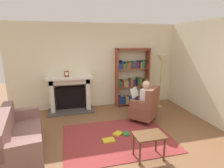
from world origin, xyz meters
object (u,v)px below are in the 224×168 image
(bookshelf, at_px, (132,79))
(mantel_clock, at_px, (67,74))
(fireplace, at_px, (70,92))
(seated_reader, at_px, (142,99))
(side_table, at_px, (149,138))
(floor_lamp, at_px, (161,63))
(sofa_floral, at_px, (19,139))
(armchair_reading, at_px, (146,107))

(bookshelf, bearing_deg, mantel_clock, -176.37)
(fireplace, relative_size, bookshelf, 0.72)
(seated_reader, bearing_deg, side_table, 27.63)
(floor_lamp, bearing_deg, fireplace, 171.84)
(fireplace, bearing_deg, side_table, -64.93)
(sofa_floral, relative_size, floor_lamp, 1.04)
(fireplace, xyz_separation_m, side_table, (1.33, -2.84, -0.18))
(seated_reader, bearing_deg, fireplace, -77.61)
(mantel_clock, relative_size, bookshelf, 0.09)
(bookshelf, xyz_separation_m, floor_lamp, (0.80, -0.45, 0.56))
(seated_reader, distance_m, sofa_floral, 3.04)
(mantel_clock, distance_m, side_table, 3.17)
(armchair_reading, relative_size, sofa_floral, 0.54)
(mantel_clock, xyz_separation_m, sofa_floral, (-0.97, -1.99, -0.87))
(bookshelf, bearing_deg, armchair_reading, -94.78)
(sofa_floral, distance_m, floor_lamp, 4.40)
(seated_reader, xyz_separation_m, sofa_floral, (-2.91, -0.84, -0.30))
(fireplace, height_order, sofa_floral, fireplace)
(fireplace, distance_m, side_table, 3.14)
(floor_lamp, bearing_deg, bookshelf, 150.84)
(mantel_clock, bearing_deg, sofa_floral, -115.85)
(side_table, bearing_deg, floor_lamp, 57.75)
(fireplace, xyz_separation_m, bookshelf, (2.06, 0.04, 0.32))
(bookshelf, height_order, armchair_reading, bookshelf)
(side_table, bearing_deg, bookshelf, 75.68)
(mantel_clock, xyz_separation_m, armchair_reading, (2.02, -1.24, -0.77))
(bookshelf, xyz_separation_m, side_table, (-0.73, -2.87, -0.49))
(seated_reader, height_order, sofa_floral, seated_reader)
(fireplace, xyz_separation_m, sofa_floral, (-1.04, -2.09, -0.27))
(bookshelf, bearing_deg, sofa_floral, -145.55)
(bookshelf, xyz_separation_m, sofa_floral, (-3.10, -2.13, -0.58))
(mantel_clock, distance_m, floor_lamp, 2.96)
(bookshelf, height_order, floor_lamp, bookshelf)
(armchair_reading, height_order, floor_lamp, floor_lamp)
(side_table, bearing_deg, sofa_floral, 162.60)
(mantel_clock, height_order, seated_reader, mantel_clock)
(mantel_clock, relative_size, side_table, 0.30)
(armchair_reading, distance_m, side_table, 1.62)
(mantel_clock, bearing_deg, seated_reader, -30.77)
(mantel_clock, xyz_separation_m, side_table, (1.41, -2.74, -0.79))
(fireplace, distance_m, seated_reader, 2.25)
(bookshelf, distance_m, sofa_floral, 3.81)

